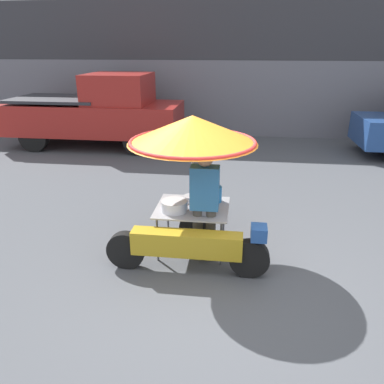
# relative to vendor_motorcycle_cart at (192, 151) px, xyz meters

# --- Properties ---
(ground_plane) EXTENTS (36.00, 36.00, 0.00)m
(ground_plane) POSITION_rel_vendor_motorcycle_cart_xyz_m (0.38, -0.67, -1.53)
(ground_plane) COLOR #4C4F54
(shopfront_building) EXTENTS (28.00, 2.06, 4.19)m
(shopfront_building) POSITION_rel_vendor_motorcycle_cart_xyz_m (0.38, 8.74, 0.55)
(shopfront_building) COLOR #38383D
(shopfront_building) RESTS_ON ground
(vendor_motorcycle_cart) EXTENTS (2.17, 1.75, 1.99)m
(vendor_motorcycle_cart) POSITION_rel_vendor_motorcycle_cart_xyz_m (0.00, 0.00, 0.00)
(vendor_motorcycle_cart) COLOR black
(vendor_motorcycle_cart) RESTS_ON ground
(vendor_person) EXTENTS (0.38, 0.22, 1.59)m
(vendor_person) POSITION_rel_vendor_motorcycle_cart_xyz_m (0.19, -0.19, -0.64)
(vendor_person) COLOR #4C473D
(vendor_person) RESTS_ON ground
(pickup_truck) EXTENTS (5.08, 1.93, 2.11)m
(pickup_truck) POSITION_rel_vendor_motorcycle_cart_xyz_m (-3.54, 5.81, -0.51)
(pickup_truck) COLOR black
(pickup_truck) RESTS_ON ground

